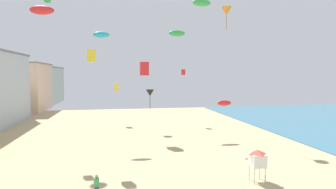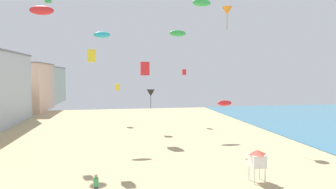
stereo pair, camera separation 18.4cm
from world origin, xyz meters
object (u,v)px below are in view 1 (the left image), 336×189
Objects in this scene: lifeguard_stand at (257,159)px; kite_yellow_box at (116,87)px; kite_black_delta at (150,93)px; kite_red_box at (144,69)px; kite_red_box_2 at (183,72)px; kite_flyer at (97,184)px; kite_green_parafoil at (202,3)px; kite_green_parafoil_2 at (177,33)px; kite_orange_delta at (226,11)px; kite_red_parafoil at (42,10)px; kite_red_parafoil_2 at (224,103)px; kite_yellow_box_2 at (91,56)px; kite_cyan_parafoil at (101,35)px.

kite_yellow_box reaches higher than lifeguard_stand.
kite_red_box is (-1.28, -4.60, 3.49)m from kite_black_delta.
kite_red_box is (-7.28, 16.75, 7.44)m from lifeguard_stand.
kite_red_box_2 reaches higher than lifeguard_stand.
kite_black_delta is 9.53m from kite_red_box_2.
kite_black_delta reaches higher than kite_flyer.
kite_green_parafoil reaches higher than kite_green_parafoil_2.
kite_yellow_box is 22.53m from kite_orange_delta.
kite_red_parafoil reaches higher than kite_red_parafoil_2.
kite_flyer is 20.02m from kite_red_box.
kite_yellow_box_2 is (-13.79, -19.58, 1.31)m from kite_red_box_2.
kite_yellow_box_2 is at bearing -130.56° from kite_green_parafoil_2.
kite_green_parafoil_2 is 0.83× the size of kite_orange_delta.
kite_yellow_box_2 is (-0.93, 8.63, 9.36)m from kite_flyer.
kite_green_parafoil is at bearing -81.24° from kite_black_delta.
kite_cyan_parafoil is (-13.55, 7.13, 8.15)m from kite_red_parafoil_2.
kite_red_box_2 is at bearing 53.84° from kite_red_box.
kite_green_parafoil reaches higher than kite_red_box.
kite_black_delta is 15.73m from kite_orange_delta.
kite_red_box_2 is 8.93m from kite_green_parafoil_2.
kite_yellow_box is at bearing 135.23° from kite_orange_delta.
kite_red_parafoil reaches higher than kite_red_box.
kite_cyan_parafoil reaches higher than kite_red_parafoil_2.
kite_yellow_box is 0.99× the size of kite_yellow_box_2.
kite_cyan_parafoil reaches higher than kite_yellow_box_2.
kite_flyer is 0.57× the size of kite_black_delta.
kite_red_box is 8.71m from kite_green_parafoil_2.
kite_red_parafoil_2 is (6.85, -12.18, -0.45)m from kite_black_delta.
kite_flyer is 0.64× the size of lifeguard_stand.
kite_green_parafoil is 0.82× the size of kite_cyan_parafoil.
kite_red_box is (-3.91, 12.49, -5.54)m from kite_green_parafoil.
kite_green_parafoil is 1.02× the size of kite_red_parafoil.
kite_flyer is 27.15m from kite_orange_delta.
kite_yellow_box_2 is (-7.22, -13.44, 4.49)m from kite_black_delta.
kite_orange_delta is (2.72, -12.58, 7.76)m from kite_red_box_2.
kite_yellow_box_2 is at bearing 58.27° from kite_flyer.
kite_black_delta is 1.40× the size of kite_cyan_parafoil.
kite_red_box is 18.19m from kite_red_parafoil.
kite_red_box_2 reaches higher than kite_black_delta.
kite_flyer is 12.36m from lifeguard_stand.
kite_green_parafoil_2 is (14.01, 19.87, 1.68)m from kite_red_parafoil.
kite_green_parafoil is 16.86m from kite_green_parafoil_2.
kite_green_parafoil_2 is at bearing 103.26° from kite_red_parafoil_2.
kite_red_parafoil reaches higher than kite_black_delta.
kite_flyer is 21.17m from kite_cyan_parafoil.
kite_red_parafoil is (-9.96, -20.14, 7.18)m from kite_black_delta.
kite_black_delta is 11.39m from kite_cyan_parafoil.
kite_red_box_2 is 18.68m from kite_red_parafoil_2.
kite_yellow_box_2 is at bearing 67.77° from kite_red_parafoil.
kite_red_box is at bearing -126.16° from kite_red_box_2.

